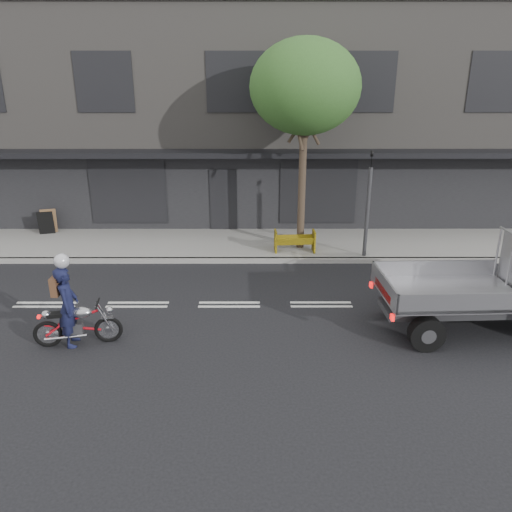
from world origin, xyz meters
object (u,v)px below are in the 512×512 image
object	(u,v)px
rider	(68,307)
construction_barrier	(295,242)
traffic_light_pole	(368,210)
sandwich_board	(46,223)
street_tree	(305,88)
motorcycle	(77,323)

from	to	relation	value
rider	construction_barrier	bearing A→B (deg)	-53.61
traffic_light_pole	sandwich_board	bearing A→B (deg)	168.46
street_tree	sandwich_board	bearing A→B (deg)	171.14
traffic_light_pole	construction_barrier	distance (m)	2.50
traffic_light_pole	motorcycle	size ratio (longest dim) A/B	1.84
motorcycle	construction_barrier	bearing A→B (deg)	37.20
motorcycle	rider	bearing A→B (deg)	170.59
rider	sandwich_board	world-z (taller)	rider
construction_barrier	sandwich_board	distance (m)	9.14
motorcycle	rider	size ratio (longest dim) A/B	1.04
motorcycle	construction_barrier	size ratio (longest dim) A/B	1.42
sandwich_board	rider	bearing A→B (deg)	-80.64
motorcycle	rider	distance (m)	0.44
street_tree	traffic_light_pole	distance (m)	4.23
street_tree	traffic_light_pole	bearing A→B (deg)	-23.03
sandwich_board	motorcycle	bearing A→B (deg)	-79.71
motorcycle	sandwich_board	xyz separation A→B (m)	(-3.68, 7.61, 0.08)
street_tree	rider	bearing A→B (deg)	-132.11
traffic_light_pole	motorcycle	xyz separation A→B (m)	(-7.44, -5.34, -1.15)
sandwich_board	traffic_light_pole	bearing A→B (deg)	-27.08
rider	construction_barrier	world-z (taller)	rider
street_tree	sandwich_board	size ratio (longest dim) A/B	7.81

